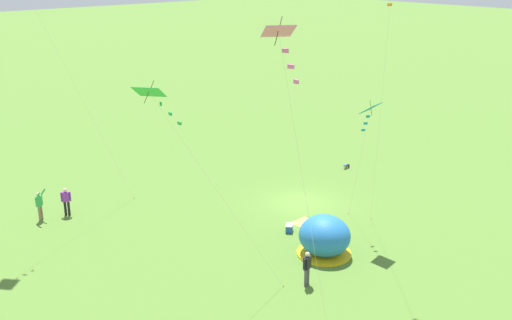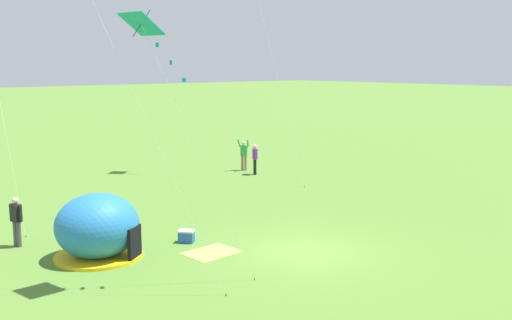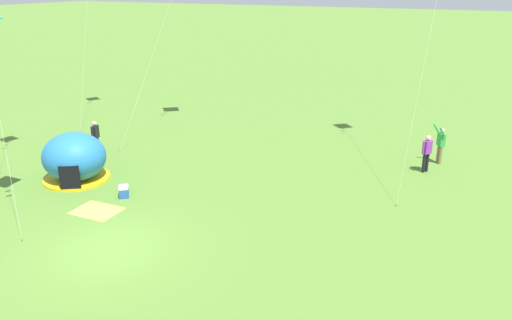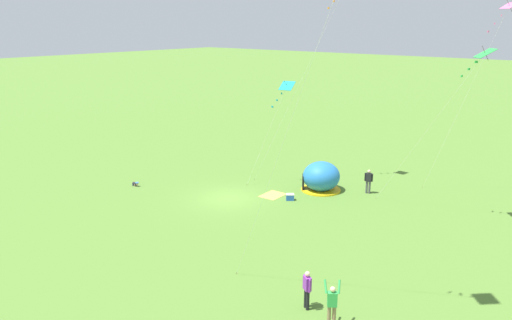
% 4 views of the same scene
% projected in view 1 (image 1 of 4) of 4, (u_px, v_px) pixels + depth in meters
% --- Properties ---
extents(ground_plane, '(300.00, 300.00, 0.00)m').
position_uv_depth(ground_plane, '(302.00, 203.00, 37.27)').
color(ground_plane, '#517A2D').
extents(popup_tent, '(2.81, 2.81, 2.10)m').
position_uv_depth(popup_tent, '(325.00, 236.00, 30.58)').
color(popup_tent, '#2672BF').
rests_on(popup_tent, ground).
extents(picnic_blanket, '(1.76, 1.37, 0.01)m').
position_uv_depth(picnic_blanket, '(308.00, 224.00, 34.31)').
color(picnic_blanket, gold).
rests_on(picnic_blanket, ground).
extents(cooler_box, '(0.62, 0.64, 0.44)m').
position_uv_depth(cooler_box, '(289.00, 228.00, 33.32)').
color(cooler_box, '#2659B2').
rests_on(cooler_box, ground).
extents(toddler_crawling, '(0.27, 0.55, 0.32)m').
position_uv_depth(toddler_crawling, '(346.00, 166.00, 43.32)').
color(toddler_crawling, black).
rests_on(toddler_crawling, ground).
extents(person_near_tent, '(0.33, 0.57, 1.72)m').
position_uv_depth(person_near_tent, '(307.00, 267.00, 27.66)').
color(person_near_tent, '#4C4C51').
rests_on(person_near_tent, ground).
extents(person_strolling, '(0.68, 0.72, 1.89)m').
position_uv_depth(person_strolling, '(40.00, 204.00, 34.57)').
color(person_strolling, '#8C7251').
rests_on(person_strolling, ground).
extents(person_with_toddler, '(0.41, 0.51, 1.72)m').
position_uv_depth(person_with_toddler, '(66.00, 200.00, 35.21)').
color(person_with_toddler, black).
rests_on(person_with_toddler, ground).
extents(kite_teal, '(2.98, 2.31, 7.60)m').
position_uv_depth(kite_teal, '(370.00, 112.00, 30.73)').
color(kite_teal, silver).
rests_on(kite_teal, ground).
extents(kite_green, '(1.41, 6.81, 10.40)m').
position_uv_depth(kite_green, '(155.00, 99.00, 21.46)').
color(kite_green, silver).
rests_on(kite_green, ground).
extents(kite_pink, '(1.61, 4.59, 13.01)m').
position_uv_depth(kite_pink, '(282.00, 47.00, 16.78)').
color(kite_pink, silver).
rests_on(kite_pink, ground).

